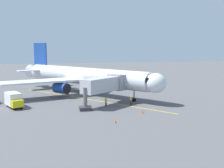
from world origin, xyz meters
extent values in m
plane|color=#565659|center=(0.00, 0.00, 0.00)|extent=(220.00, 220.00, 0.00)
cube|color=yellow|center=(-1.83, 5.87, 0.01)|extent=(25.43, 31.18, 0.01)
cylinder|color=silver|center=(-1.83, -0.13, 4.10)|extent=(24.41, 28.77, 3.80)
ellipsoid|color=silver|center=(-13.32, 13.99, 4.10)|extent=(5.32, 5.38, 3.61)
cone|color=silver|center=(9.85, -14.48, 4.10)|extent=(4.55, 4.49, 3.42)
cube|color=black|center=(-12.43, 12.90, 4.65)|extent=(3.52, 3.28, 0.90)
cube|color=silver|center=(-6.09, -8.40, 3.50)|extent=(12.78, 17.44, 0.36)
cylinder|color=#1E479E|center=(-5.69, -4.57, 2.00)|extent=(3.93, 4.09, 2.30)
cylinder|color=black|center=(-6.80, -3.21, 2.00)|extent=(1.76, 1.48, 2.10)
cube|color=silver|center=(7.13, 2.36, 3.50)|extent=(17.83, 9.99, 0.36)
cylinder|color=#1E479E|center=(3.30, 2.75, 2.00)|extent=(3.93, 4.09, 2.30)
cylinder|color=black|center=(2.20, 4.11, 2.00)|extent=(1.76, 1.48, 2.10)
cube|color=#1E479E|center=(7.96, -12.15, 7.90)|extent=(3.31, 3.95, 7.20)
cube|color=silver|center=(5.28, -13.94, 4.70)|extent=(5.49, 6.68, 0.24)
cube|color=silver|center=(10.25, -9.90, 4.70)|extent=(6.83, 4.55, 0.24)
cylinder|color=slate|center=(-10.35, 10.34, 1.73)|extent=(0.24, 0.24, 2.77)
cylinder|color=black|center=(-10.35, 10.34, 0.35)|extent=(0.79, 0.83, 0.70)
cylinder|color=slate|center=(-1.95, -4.10, 1.94)|extent=(0.24, 0.24, 2.77)
cylinder|color=black|center=(-1.95, -4.10, 0.55)|extent=(1.04, 1.14, 1.10)
cylinder|color=slate|center=(2.08, -0.82, 1.94)|extent=(0.24, 0.24, 2.77)
cylinder|color=black|center=(2.08, -0.82, 0.55)|extent=(1.04, 1.14, 1.10)
cube|color=#B7B7BC|center=(-3.73, 12.50, 3.90)|extent=(8.62, 7.70, 2.50)
cube|color=gray|center=(-7.22, 9.66, 3.90)|extent=(4.19, 4.25, 3.00)
cylinder|color=slate|center=(-0.24, 15.34, 1.95)|extent=(0.70, 0.70, 3.90)
cube|color=#333338|center=(-0.24, 15.34, 0.30)|extent=(2.00, 2.00, 0.60)
cylinder|color=#23232D|center=(-8.88, 13.28, 0.44)|extent=(0.26, 0.26, 0.88)
cube|color=orange|center=(-8.88, 13.28, 1.18)|extent=(0.32, 0.42, 0.60)
cube|color=silver|center=(-8.88, 13.28, 1.18)|extent=(0.33, 0.44, 0.10)
sphere|color=tan|center=(-8.88, 13.28, 1.60)|extent=(0.22, 0.22, 0.22)
cylinder|color=#23232D|center=(-4.18, 13.34, 0.44)|extent=(0.26, 0.26, 0.88)
cube|color=#D8EA19|center=(-4.18, 13.34, 1.18)|extent=(0.42, 0.45, 0.60)
cube|color=silver|center=(-4.18, 13.34, 1.18)|extent=(0.44, 0.47, 0.10)
sphere|color=#9E7051|center=(-4.18, 13.34, 1.60)|extent=(0.22, 0.22, 0.22)
cube|color=yellow|center=(11.17, 12.23, 1.02)|extent=(2.44, 2.34, 1.20)
cube|color=black|center=(10.88, 12.86, 1.22)|extent=(1.61, 0.86, 0.70)
cube|color=silver|center=(11.99, 10.46, 1.52)|extent=(3.33, 4.11, 2.20)
cylinder|color=black|center=(10.48, 12.18, 0.42)|extent=(0.58, 0.87, 0.84)
cylinder|color=black|center=(11.66, 12.73, 0.42)|extent=(0.58, 0.87, 0.84)
cylinder|color=black|center=(11.82, 9.28, 0.42)|extent=(0.58, 0.87, 0.84)
cylinder|color=black|center=(13.00, 9.83, 0.42)|extent=(0.58, 0.87, 0.84)
cube|color=#9E9EA3|center=(-11.58, -18.01, 0.56)|extent=(2.76, 2.88, 0.24)
cube|color=silver|center=(-11.58, -18.01, 1.23)|extent=(2.76, 2.88, 0.08)
cylinder|color=slate|center=(-12.83, -17.51, 0.96)|extent=(0.06, 0.06, 0.55)
cylinder|color=slate|center=(-11.89, -16.69, 0.96)|extent=(0.06, 0.06, 0.55)
cylinder|color=slate|center=(-11.26, -19.32, 0.96)|extent=(0.06, 0.06, 0.55)
cylinder|color=slate|center=(-10.32, -18.51, 0.96)|extent=(0.06, 0.06, 0.55)
cylinder|color=black|center=(-12.69, -17.71, 0.22)|extent=(0.48, 0.50, 0.44)
cylinder|color=black|center=(-11.71, -16.86, 0.22)|extent=(0.48, 0.50, 0.44)
cylinder|color=black|center=(-11.45, -19.15, 0.22)|extent=(0.48, 0.50, 0.44)
cylinder|color=black|center=(-10.46, -18.30, 0.22)|extent=(0.48, 0.50, 0.44)
cone|color=#F2590F|center=(-3.46, 24.11, 0.28)|extent=(0.32, 0.32, 0.55)
cone|color=#F2590F|center=(-9.02, 19.44, 0.28)|extent=(0.32, 0.32, 0.55)
camera|label=1|loc=(5.01, 60.90, 10.89)|focal=44.19mm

